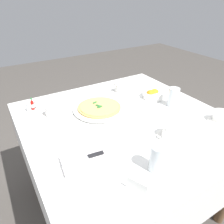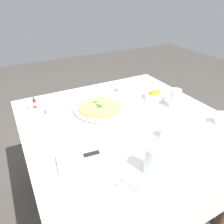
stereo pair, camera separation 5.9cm
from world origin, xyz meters
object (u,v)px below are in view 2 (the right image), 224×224
coffee_cup_center_back (168,133)px  napkin_folded (82,159)px  pizza (100,107)px  pepper_shaker (39,102)px  dinner_knife (81,157)px  pizza_plate (100,109)px  coffee_cup_near_left (122,89)px  hot_sauce_bottle (34,103)px  coffee_cup_far_left (222,120)px  menu_card (129,188)px  coffee_cup_back_corner (52,110)px  water_glass_left_edge (175,100)px  water_glass_far_right (152,161)px  citrus_bowl (155,95)px

coffee_cup_center_back → napkin_folded: coffee_cup_center_back is taller
pizza → pepper_shaker: pepper_shaker is taller
coffee_cup_center_back → dinner_knife: size_ratio=0.67×
pizza_plate → coffee_cup_near_left: size_ratio=2.55×
hot_sauce_bottle → napkin_folded: bearing=98.5°
coffee_cup_far_left → hot_sauce_bottle: size_ratio=1.60×
menu_card → dinner_knife: bearing=-3.8°
napkin_folded → hot_sauce_bottle: size_ratio=2.84×
pizza_plate → coffee_cup_back_corner: bearing=-18.0°
pizza_plate → coffee_cup_center_back: (-0.19, 0.44, 0.02)m
water_glass_left_edge → hot_sauce_bottle: 0.93m
dinner_knife → coffee_cup_near_left: bearing=-127.6°
coffee_cup_far_left → napkin_folded: bearing=-6.7°
water_glass_left_edge → pepper_shaker: water_glass_left_edge is taller
coffee_cup_far_left → napkin_folded: (0.82, -0.10, -0.02)m
water_glass_left_edge → napkin_folded: size_ratio=0.53×
pizza_plate → pizza: pizza is taller
coffee_cup_far_left → pizza: bearing=-41.2°
hot_sauce_bottle → coffee_cup_center_back: bearing=129.4°
coffee_cup_far_left → hot_sauce_bottle: (0.92, -0.72, 0.00)m
napkin_folded → coffee_cup_far_left: bearing=-178.8°
coffee_cup_near_left → hot_sauce_bottle: size_ratio=1.59×
coffee_cup_back_corner → water_glass_far_right: size_ratio=1.03×
napkin_folded → dinner_knife: (0.00, -0.00, 0.01)m
pizza → dinner_knife: pizza is taller
coffee_cup_far_left → water_glass_far_right: 0.59m
coffee_cup_near_left → napkin_folded: coffee_cup_near_left is taller
coffee_cup_back_corner → hot_sauce_bottle: 0.17m
pizza_plate → pepper_shaker: 0.42m
water_glass_far_right → napkin_folded: bearing=-40.3°
coffee_cup_center_back → menu_card: 0.42m
menu_card → pizza_plate: bearing=-40.3°
pizza_plate → pizza: size_ratio=1.21×
menu_card → water_glass_far_right: bearing=-95.0°
coffee_cup_near_left → water_glass_far_right: water_glass_far_right is taller
coffee_cup_far_left → hot_sauce_bottle: bearing=-38.1°
napkin_folded → menu_card: bearing=118.3°
water_glass_left_edge → citrus_bowl: 0.16m
citrus_bowl → coffee_cup_far_left: bearing=106.4°
coffee_cup_back_corner → pepper_shaker: coffee_cup_back_corner is taller
coffee_cup_back_corner → hot_sauce_bottle: bearing=-60.0°
coffee_cup_center_back → coffee_cup_far_left: 0.37m
coffee_cup_center_back → hot_sauce_bottle: 0.87m
citrus_bowl → menu_card: bearing=45.3°
pizza_plate → dinner_knife: bearing=54.3°
coffee_cup_far_left → pizza_plate: bearing=-41.2°
napkin_folded → hot_sauce_bottle: bearing=-73.6°
water_glass_left_edge → citrus_bowl: (0.03, -0.16, -0.03)m
pizza_plate → hot_sauce_bottle: bearing=-32.7°
coffee_cup_back_corner → napkin_folded: size_ratio=0.56×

